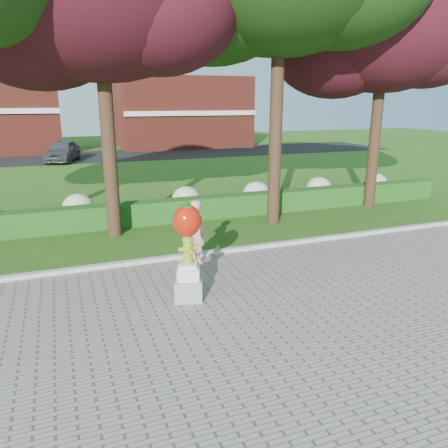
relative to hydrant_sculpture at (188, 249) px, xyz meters
The scene contains 11 objects.
ground 1.69m from the hydrant_sculpture, 22.79° to the right, with size 100.00×100.00×0.00m, color #295214.
walkway 4.75m from the hydrant_sculpture, 75.99° to the right, with size 40.00×14.00×0.04m, color gray.
curb 2.98m from the hydrant_sculpture, 66.24° to the left, with size 40.00×0.18×0.15m, color #ADADA5.
lawn_hedge 6.67m from the hydrant_sculpture, 80.32° to the left, with size 24.00×0.70×0.80m, color #144815.
hydrangea_row 7.74m from the hydrant_sculpture, 77.38° to the left, with size 20.10×1.10×0.99m.
street 27.58m from the hydrant_sculpture, 87.68° to the left, with size 50.00×8.00×0.02m, color black.
building_right 34.81m from the hydrant_sculpture, 74.79° to the left, with size 12.00×8.00×6.40m, color maroon.
tree_far_right 12.70m from the hydrant_sculpture, 32.70° to the left, with size 7.88×6.72×10.21m.
hydrant_sculpture is the anchor object (origin of this frame).
woman 2.32m from the hydrant_sculpture, 67.74° to the left, with size 0.62×0.41×1.71m, color tan.
parked_car 25.26m from the hydrant_sculpture, 94.59° to the left, with size 1.81×4.51×1.54m, color #414248.
Camera 1 is at (-3.52, -8.00, 4.21)m, focal length 35.00 mm.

